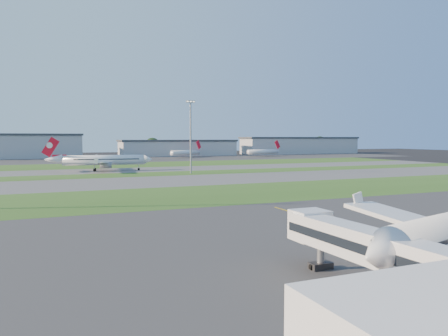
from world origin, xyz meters
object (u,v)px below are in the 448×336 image
airliner_taxiing (103,160)px  light_mast_centre (191,132)px  jet_bridge (405,257)px  mini_jet_near (186,152)px  mini_jet_far (263,152)px

airliner_taxiing → light_mast_centre: light_mast_centre is taller
airliner_taxiing → light_mast_centre: 37.77m
jet_bridge → airliner_taxiing: size_ratio=0.72×
airliner_taxiing → mini_jet_near: (63.65, 94.48, -0.80)m
airliner_taxiing → mini_jet_far: (116.51, 89.16, -0.80)m
airliner_taxiing → light_mast_centre: bearing=145.7°
light_mast_centre → mini_jet_far: bearing=51.7°
light_mast_centre → jet_bridge: bearing=-101.4°
jet_bridge → mini_jet_far: (114.12, 236.29, -0.73)m
jet_bridge → airliner_taxiing: bearing=90.9°
jet_bridge → mini_jet_far: 262.41m
airliner_taxiing → mini_jet_near: airliner_taxiing is taller
light_mast_centre → mini_jet_near: bearing=72.9°
mini_jet_near → jet_bridge: bearing=-135.7°
jet_bridge → airliner_taxiing: 147.16m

